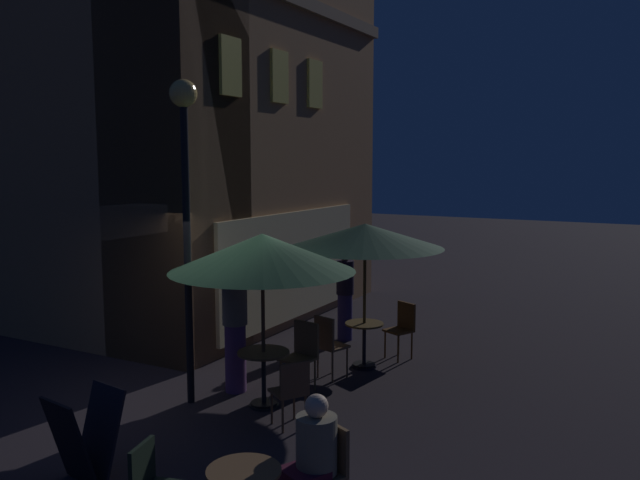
{
  "coord_description": "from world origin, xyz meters",
  "views": [
    {
      "loc": [
        -6.57,
        -5.57,
        3.32
      ],
      "look_at": [
        1.59,
        -1.18,
        2.16
      ],
      "focal_mm": 36.38,
      "sensor_mm": 36.0,
      "label": 1
    }
  ],
  "objects_px": {
    "cafe_chair_1": "(302,350)",
    "patron_standing_2": "(235,330)",
    "cafe_chair_2": "(328,341)",
    "patron_standing_1": "(345,295)",
    "cafe_table_1": "(364,338)",
    "patio_umbrella_0": "(262,253)",
    "patron_seated_0": "(312,452)",
    "cafe_chair_4": "(325,463)",
    "street_lamp_near_corner": "(185,169)",
    "patio_umbrella_1": "(365,236)",
    "cafe_chair_0": "(291,388)",
    "menu_sandwich_board": "(85,437)",
    "cafe_table_0": "(264,367)",
    "cafe_chair_3": "(402,325)"
  },
  "relations": [
    {
      "from": "menu_sandwich_board",
      "to": "patron_standing_1",
      "type": "bearing_deg",
      "value": 8.75
    },
    {
      "from": "patron_seated_0",
      "to": "cafe_chair_0",
      "type": "bearing_deg",
      "value": -118.62
    },
    {
      "from": "patio_umbrella_0",
      "to": "cafe_chair_3",
      "type": "relative_size",
      "value": 2.64
    },
    {
      "from": "patio_umbrella_1",
      "to": "cafe_chair_0",
      "type": "relative_size",
      "value": 2.85
    },
    {
      "from": "cafe_chair_1",
      "to": "patio_umbrella_0",
      "type": "bearing_deg",
      "value": 0.0
    },
    {
      "from": "street_lamp_near_corner",
      "to": "cafe_chair_2",
      "type": "relative_size",
      "value": 4.44
    },
    {
      "from": "cafe_chair_1",
      "to": "patron_standing_2",
      "type": "relative_size",
      "value": 0.55
    },
    {
      "from": "cafe_chair_3",
      "to": "cafe_chair_0",
      "type": "bearing_deg",
      "value": 22.08
    },
    {
      "from": "patio_umbrella_0",
      "to": "patron_seated_0",
      "type": "bearing_deg",
      "value": -138.2
    },
    {
      "from": "patron_standing_1",
      "to": "cafe_table_1",
      "type": "bearing_deg",
      "value": -45.42
    },
    {
      "from": "cafe_chair_0",
      "to": "patron_standing_2",
      "type": "bearing_deg",
      "value": 4.08
    },
    {
      "from": "cafe_chair_0",
      "to": "cafe_chair_2",
      "type": "height_order",
      "value": "cafe_chair_2"
    },
    {
      "from": "cafe_chair_4",
      "to": "patron_standing_2",
      "type": "distance_m",
      "value": 3.6
    },
    {
      "from": "patron_standing_2",
      "to": "cafe_chair_4",
      "type": "bearing_deg",
      "value": 137.82
    },
    {
      "from": "street_lamp_near_corner",
      "to": "menu_sandwich_board",
      "type": "distance_m",
      "value": 3.55
    },
    {
      "from": "cafe_table_1",
      "to": "cafe_chair_4",
      "type": "xyz_separation_m",
      "value": [
        -4.22,
        -1.52,
        0.06
      ]
    },
    {
      "from": "cafe_table_1",
      "to": "patio_umbrella_1",
      "type": "xyz_separation_m",
      "value": [
        0.0,
        -0.0,
        1.63
      ]
    },
    {
      "from": "street_lamp_near_corner",
      "to": "cafe_table_1",
      "type": "bearing_deg",
      "value": -30.45
    },
    {
      "from": "cafe_chair_0",
      "to": "patron_standing_2",
      "type": "distance_m",
      "value": 1.61
    },
    {
      "from": "cafe_table_1",
      "to": "patron_standing_2",
      "type": "distance_m",
      "value": 2.24
    },
    {
      "from": "patio_umbrella_1",
      "to": "cafe_chair_0",
      "type": "distance_m",
      "value": 3.06
    },
    {
      "from": "menu_sandwich_board",
      "to": "cafe_chair_2",
      "type": "height_order",
      "value": "cafe_chair_2"
    },
    {
      "from": "cafe_chair_4",
      "to": "cafe_table_0",
      "type": "bearing_deg",
      "value": -110.06
    },
    {
      "from": "cafe_table_1",
      "to": "cafe_chair_2",
      "type": "relative_size",
      "value": 0.74
    },
    {
      "from": "patron_standing_1",
      "to": "street_lamp_near_corner",
      "type": "bearing_deg",
      "value": -89.98
    },
    {
      "from": "menu_sandwich_board",
      "to": "patio_umbrella_0",
      "type": "relative_size",
      "value": 0.38
    },
    {
      "from": "cafe_table_1",
      "to": "cafe_chair_3",
      "type": "xyz_separation_m",
      "value": [
        0.77,
        -0.35,
        0.08
      ]
    },
    {
      "from": "cafe_chair_3",
      "to": "cafe_chair_4",
      "type": "relative_size",
      "value": 1.03
    },
    {
      "from": "menu_sandwich_board",
      "to": "cafe_table_1",
      "type": "xyz_separation_m",
      "value": [
        4.75,
        -1.0,
        0.0
      ]
    },
    {
      "from": "menu_sandwich_board",
      "to": "cafe_table_0",
      "type": "height_order",
      "value": "menu_sandwich_board"
    },
    {
      "from": "cafe_table_0",
      "to": "cafe_table_1",
      "type": "relative_size",
      "value": 1.05
    },
    {
      "from": "cafe_table_1",
      "to": "patron_standing_1",
      "type": "distance_m",
      "value": 1.65
    },
    {
      "from": "cafe_chair_1",
      "to": "patron_seated_0",
      "type": "height_order",
      "value": "patron_seated_0"
    },
    {
      "from": "patio_umbrella_0",
      "to": "patron_standing_2",
      "type": "relative_size",
      "value": 1.38
    },
    {
      "from": "menu_sandwich_board",
      "to": "cafe_chair_0",
      "type": "xyz_separation_m",
      "value": [
        2.14,
        -1.2,
        0.04
      ]
    },
    {
      "from": "cafe_chair_4",
      "to": "patio_umbrella_1",
      "type": "bearing_deg",
      "value": -134.66
    },
    {
      "from": "menu_sandwich_board",
      "to": "patio_umbrella_1",
      "type": "bearing_deg",
      "value": -2.9
    },
    {
      "from": "cafe_table_1",
      "to": "patio_umbrella_1",
      "type": "distance_m",
      "value": 1.63
    },
    {
      "from": "cafe_chair_2",
      "to": "patron_standing_1",
      "type": "bearing_deg",
      "value": 36.97
    },
    {
      "from": "cafe_table_1",
      "to": "patio_umbrella_1",
      "type": "relative_size",
      "value": 0.29
    },
    {
      "from": "patio_umbrella_0",
      "to": "cafe_chair_0",
      "type": "bearing_deg",
      "value": -122.53
    },
    {
      "from": "cafe_table_1",
      "to": "patron_seated_0",
      "type": "bearing_deg",
      "value": -161.48
    },
    {
      "from": "menu_sandwich_board",
      "to": "cafe_chair_2",
      "type": "distance_m",
      "value": 4.04
    },
    {
      "from": "patio_umbrella_0",
      "to": "patron_standing_1",
      "type": "height_order",
      "value": "patio_umbrella_0"
    },
    {
      "from": "cafe_table_0",
      "to": "patron_standing_2",
      "type": "relative_size",
      "value": 0.43
    },
    {
      "from": "patio_umbrella_1",
      "to": "cafe_chair_3",
      "type": "height_order",
      "value": "patio_umbrella_1"
    },
    {
      "from": "cafe_chair_4",
      "to": "patron_standing_2",
      "type": "height_order",
      "value": "patron_standing_2"
    },
    {
      "from": "patio_umbrella_1",
      "to": "cafe_chair_1",
      "type": "relative_size",
      "value": 2.51
    },
    {
      "from": "street_lamp_near_corner",
      "to": "cafe_table_1",
      "type": "relative_size",
      "value": 5.97
    },
    {
      "from": "street_lamp_near_corner",
      "to": "cafe_chair_0",
      "type": "relative_size",
      "value": 5.02
    }
  ]
}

